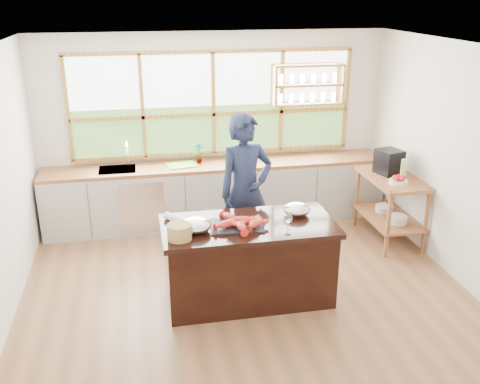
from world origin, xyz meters
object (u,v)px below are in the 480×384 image
object	(u,v)px
island	(248,261)
wicker_basket	(179,232)
cook	(245,191)
espresso_machine	(389,162)

from	to	relation	value
island	wicker_basket	size ratio (longest dim) A/B	7.58
cook	wicker_basket	bearing A→B (deg)	-144.86
island	wicker_basket	world-z (taller)	wicker_basket
cook	wicker_basket	distance (m)	1.38
cook	espresso_machine	size ratio (longest dim) A/B	5.80
island	espresso_machine	bearing A→B (deg)	29.81
island	espresso_machine	world-z (taller)	espresso_machine
wicker_basket	cook	bearing A→B (deg)	49.89
cook	wicker_basket	xyz separation A→B (m)	(-0.89, -1.06, 0.03)
cook	espresso_machine	distance (m)	2.10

